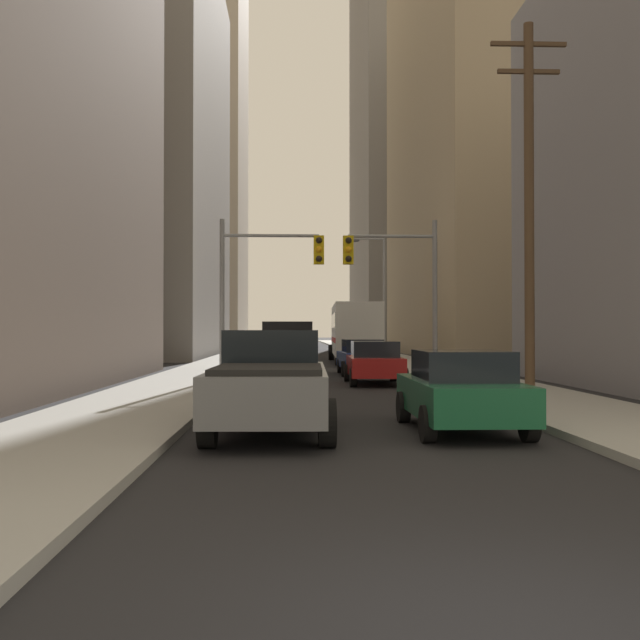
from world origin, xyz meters
The scene contains 17 objects.
sidewalk_left centered at (-5.10, 50.00, 0.07)m, with size 3.53×160.00×0.15m, color #9E9E99.
sidewalk_right centered at (5.10, 50.00, 0.07)m, with size 3.53×160.00×0.15m, color #9E9E99.
city_bus centered at (2.32, 38.54, 1.93)m, with size 2.91×11.58×3.40m.
pickup_truck_grey centered at (-1.75, 9.36, 0.93)m, with size 2.20×5.45×1.90m.
cargo_van_black centered at (-1.57, 27.21, 1.29)m, with size 2.16×5.23×2.26m.
sedan_green centered at (1.79, 9.24, 0.77)m, with size 1.95×4.21×1.52m.
sedan_red centered at (1.55, 21.39, 0.77)m, with size 1.95×4.25×1.52m.
sedan_blue centered at (1.64, 26.84, 0.77)m, with size 1.95×4.26×1.52m.
sedan_navy centered at (-1.53, 40.23, 0.77)m, with size 1.95×4.23×1.52m.
traffic_signal_near_left centered at (-2.30, 22.48, 4.05)m, with size 3.84×0.44×6.00m.
traffic_signal_near_right centered at (2.46, 22.48, 4.03)m, with size 3.51×0.44×6.00m.
utility_pole_right centered at (5.45, 16.34, 5.67)m, with size 2.20×0.28×10.77m.
street_lamp_right centered at (3.73, 38.14, 4.50)m, with size 2.09×0.32×7.50m.
building_left_mid_office centered at (-14.28, 51.61, 15.53)m, with size 14.02×25.13×31.06m, color gray.
building_left_far_tower centered at (-18.81, 90.09, 33.13)m, with size 22.23×19.86×66.27m, color #B7A893.
building_right_mid_block centered at (15.77, 51.10, 17.11)m, with size 15.85×29.57×34.22m, color tan.
building_right_far_highrise centered at (19.76, 89.54, 29.72)m, with size 25.25×27.33×59.44m, color gray.
Camera 1 is at (-1.35, -4.20, 1.89)m, focal length 40.72 mm.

